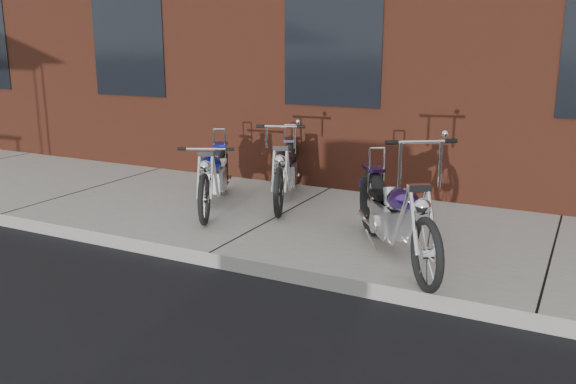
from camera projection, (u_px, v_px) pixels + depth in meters
The scene contains 5 objects.
ground at pixel (210, 267), 6.01m from camera, with size 120.00×120.00×0.00m, color black.
sidewalk at pixel (280, 221), 7.28m from camera, with size 22.00×3.00×0.15m, color gray.
chopper_purple at pixel (395, 217), 5.76m from camera, with size 1.37×1.84×1.23m.
chopper_blue at pixel (214, 178), 7.54m from camera, with size 0.97×1.89×0.89m.
chopper_third at pixel (286, 172), 7.84m from camera, with size 0.87×1.97×1.06m.
Camera 1 is at (3.25, -4.68, 2.18)m, focal length 38.00 mm.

